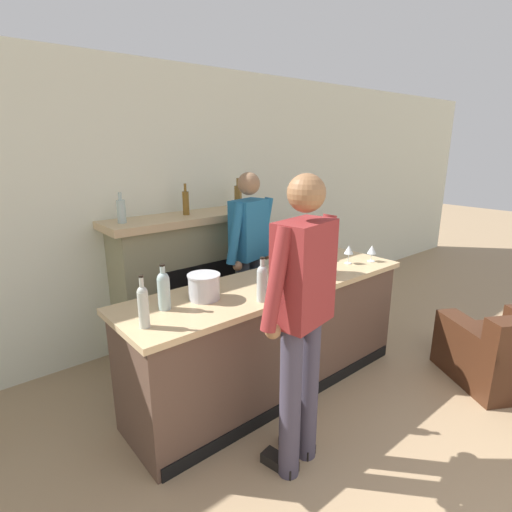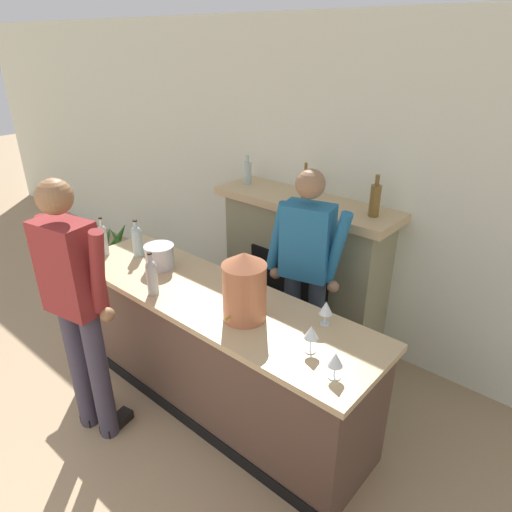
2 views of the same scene
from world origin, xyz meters
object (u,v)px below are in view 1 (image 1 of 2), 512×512
object	(u,v)px
fireplace_stone	(189,278)
wine_bottle_burgundy_dark	(143,305)
wine_glass_front_left	(349,250)
person_customer	(302,316)
wine_glass_front_right	(372,250)
wine_glass_mid_counter	(318,247)
ice_bucket_steel	(204,287)
armchair_black	(512,356)
person_bartender	(249,254)
wine_bottle_cabernet_heavy	(164,289)
wine_bottle_port_short	(262,282)
copper_dispenser	(309,248)

from	to	relation	value
fireplace_stone	wine_bottle_burgundy_dark	xyz separation A→B (m)	(-1.07, -1.30, 0.41)
wine_bottle_burgundy_dark	wine_glass_front_left	size ratio (longest dim) A/B	1.90
person_customer	wine_glass_front_right	xyz separation A→B (m)	(1.54, 0.58, 0.02)
fireplace_stone	wine_glass_mid_counter	world-z (taller)	fireplace_stone
ice_bucket_steel	armchair_black	bearing A→B (deg)	-30.61
person_bartender	wine_bottle_cabernet_heavy	world-z (taller)	person_bartender
person_customer	wine_bottle_cabernet_heavy	xyz separation A→B (m)	(-0.46, 0.80, 0.05)
fireplace_stone	wine_bottle_port_short	size ratio (longest dim) A/B	5.22
ice_bucket_steel	wine_glass_front_right	world-z (taller)	ice_bucket_steel
armchair_black	wine_glass_front_left	world-z (taller)	wine_glass_front_left
ice_bucket_steel	wine_glass_front_right	size ratio (longest dim) A/B	1.50
person_bartender	wine_bottle_burgundy_dark	distance (m)	1.65
copper_dispenser	wine_bottle_port_short	world-z (taller)	copper_dispenser
person_customer	wine_glass_front_right	size ratio (longest dim) A/B	12.04
copper_dispenser	wine_bottle_burgundy_dark	distance (m)	1.49
wine_bottle_cabernet_heavy	person_bartender	bearing A→B (deg)	26.82
person_customer	wine_glass_front_right	world-z (taller)	person_customer
wine_bottle_port_short	wine_glass_front_right	world-z (taller)	wine_bottle_port_short
person_customer	wine_glass_front_left	distance (m)	1.48
fireplace_stone	wine_bottle_cabernet_heavy	bearing A→B (deg)	-126.84
person_bartender	wine_glass_front_right	distance (m)	1.15
fireplace_stone	person_bartender	world-z (taller)	person_bartender
armchair_black	wine_glass_mid_counter	distance (m)	1.90
person_bartender	ice_bucket_steel	xyz separation A→B (m)	(-0.92, -0.63, 0.07)
wine_bottle_cabernet_heavy	fireplace_stone	bearing A→B (deg)	53.16
person_bartender	wine_glass_front_right	xyz separation A→B (m)	(0.78, -0.84, 0.08)
copper_dispenser	wine_glass_front_left	xyz separation A→B (m)	(0.51, -0.01, -0.10)
person_customer	wine_bottle_burgundy_dark	distance (m)	0.93
fireplace_stone	wine_glass_front_left	size ratio (longest dim) A/B	9.64
wine_bottle_cabernet_heavy	wine_bottle_burgundy_dark	bearing A→B (deg)	-142.50
fireplace_stone	wine_glass_front_right	bearing A→B (deg)	-49.59
person_bartender	wine_bottle_cabernet_heavy	distance (m)	1.38
person_bartender	wine_glass_front_left	bearing A→B (deg)	-53.13
ice_bucket_steel	copper_dispenser	bearing A→B (deg)	-5.72
wine_bottle_burgundy_dark	wine_glass_mid_counter	distance (m)	1.94
wine_bottle_port_short	wine_bottle_cabernet_heavy	world-z (taller)	wine_bottle_port_short
wine_bottle_port_short	wine_glass_mid_counter	bearing A→B (deg)	22.85
fireplace_stone	wine_bottle_burgundy_dark	world-z (taller)	fireplace_stone
armchair_black	person_customer	size ratio (longest dim) A/B	0.63
wine_bottle_port_short	wine_glass_front_left	size ratio (longest dim) A/B	1.85
person_customer	wine_glass_mid_counter	distance (m)	1.56
person_customer	wine_glass_mid_counter	xyz separation A→B (m)	(1.23, 0.96, 0.03)
armchair_black	copper_dispenser	size ratio (longest dim) A/B	2.57
fireplace_stone	copper_dispenser	size ratio (longest dim) A/B	3.62
person_bartender	wine_glass_mid_counter	bearing A→B (deg)	-44.23
wine_bottle_cabernet_heavy	wine_glass_mid_counter	bearing A→B (deg)	5.42
ice_bucket_steel	wine_glass_front_right	distance (m)	1.71
ice_bucket_steel	wine_bottle_port_short	bearing A→B (deg)	-45.16
copper_dispenser	wine_glass_mid_counter	bearing A→B (deg)	32.67
person_bartender	copper_dispenser	size ratio (longest dim) A/B	3.84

